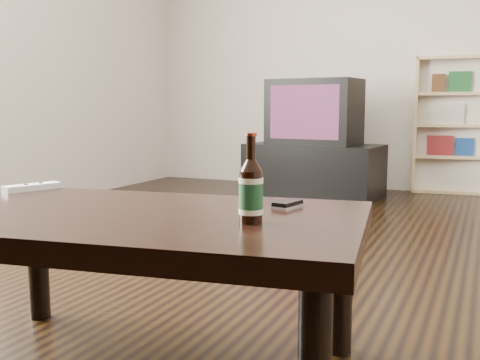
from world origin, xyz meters
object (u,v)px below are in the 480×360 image
at_px(tv, 315,112).
at_px(bookshelf, 451,122).
at_px(remote, 32,187).
at_px(phone, 288,204).
at_px(tv_stand, 314,170).
at_px(coffee_table, 139,234).
at_px(beer_bottle, 251,191).

relative_size(tv, bookshelf, 0.64).
bearing_deg(bookshelf, remote, -112.31).
height_order(phone, remote, remote).
height_order(tv, remote, tv).
relative_size(tv_stand, coffee_table, 0.83).
bearing_deg(coffee_table, beer_bottle, 0.22).
relative_size(beer_bottle, remote, 1.12).
bearing_deg(remote, beer_bottle, 8.20).
distance_m(tv_stand, phone, 3.12).
bearing_deg(tv_stand, beer_bottle, -70.34).
distance_m(bookshelf, beer_bottle, 4.00).
distance_m(tv_stand, coffee_table, 3.29).
xyz_separation_m(coffee_table, phone, (0.35, 0.25, 0.07)).
distance_m(tv, beer_bottle, 3.35).
height_order(tv_stand, bookshelf, bookshelf).
bearing_deg(remote, tv_stand, 108.25).
relative_size(bookshelf, beer_bottle, 5.23).
xyz_separation_m(tv, phone, (0.82, -3.00, -0.24)).
xyz_separation_m(coffee_table, remote, (-0.58, 0.20, 0.07)).
bearing_deg(phone, remote, -164.17).
bearing_deg(beer_bottle, tv, 103.91).
distance_m(tv, coffee_table, 3.30).
bearing_deg(phone, coffee_table, -131.63).
xyz_separation_m(bookshelf, phone, (-0.20, -3.75, -0.15)).
height_order(beer_bottle, phone, beer_bottle).
distance_m(phone, remote, 0.93).
relative_size(tv_stand, bookshelf, 0.93).
bearing_deg(bookshelf, tv, -149.56).
xyz_separation_m(beer_bottle, remote, (-0.91, 0.20, -0.07)).
bearing_deg(remote, coffee_table, 1.46).
xyz_separation_m(tv_stand, bookshelf, (1.02, 0.75, 0.39)).
height_order(tv, phone, tv).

